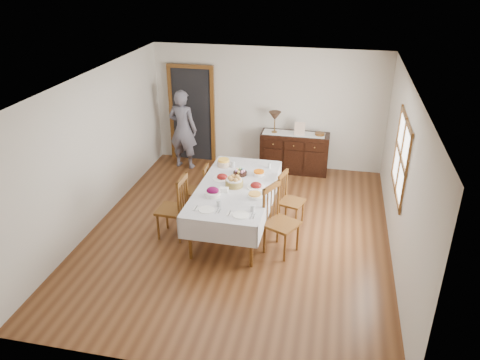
% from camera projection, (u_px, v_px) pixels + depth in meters
% --- Properties ---
extents(ground, '(6.00, 6.00, 0.00)m').
position_uv_depth(ground, '(239.00, 232.00, 7.99)').
color(ground, brown).
extents(room_shell, '(5.02, 6.02, 2.65)m').
position_uv_depth(room_shell, '(235.00, 133.00, 7.68)').
color(room_shell, silver).
rests_on(room_shell, ground).
extents(dining_table, '(1.24, 2.40, 0.82)m').
position_uv_depth(dining_table, '(235.00, 191.00, 7.80)').
color(dining_table, silver).
rests_on(dining_table, ground).
extents(chair_left_near, '(0.48, 0.48, 1.10)m').
position_uv_depth(chair_left_near, '(175.00, 207.00, 7.66)').
color(chair_left_near, '#5A3513').
rests_on(chair_left_near, ground).
extents(chair_left_far, '(0.40, 0.40, 0.91)m').
position_uv_depth(chair_left_far, '(200.00, 189.00, 8.47)').
color(chair_left_far, '#5A3513').
rests_on(chair_left_far, ground).
extents(chair_right_near, '(0.62, 0.62, 1.12)m').
position_uv_depth(chair_right_near, '(279.00, 219.00, 7.28)').
color(chair_right_near, '#5A3513').
rests_on(chair_right_near, ground).
extents(chair_right_far, '(0.49, 0.49, 0.95)m').
position_uv_depth(chair_right_far, '(289.00, 198.00, 8.08)').
color(chair_right_far, '#5A3513').
rests_on(chair_right_far, ground).
extents(sideboard, '(1.44, 0.53, 0.87)m').
position_uv_depth(sideboard, '(294.00, 152.00, 10.08)').
color(sideboard, black).
rests_on(sideboard, ground).
extents(person, '(0.63, 0.45, 1.86)m').
position_uv_depth(person, '(183.00, 127.00, 10.09)').
color(person, '#5A5764').
rests_on(person, ground).
extents(bread_basket, '(0.30, 0.30, 0.18)m').
position_uv_depth(bread_basket, '(234.00, 182.00, 7.72)').
color(bread_basket, olive).
rests_on(bread_basket, dining_table).
extents(egg_basket, '(0.24, 0.24, 0.11)m').
position_uv_depth(egg_basket, '(240.00, 173.00, 8.14)').
color(egg_basket, black).
rests_on(egg_basket, dining_table).
extents(ham_platter_a, '(0.32, 0.32, 0.11)m').
position_uv_depth(ham_platter_a, '(222.00, 177.00, 8.00)').
color(ham_platter_a, white).
rests_on(ham_platter_a, dining_table).
extents(ham_platter_b, '(0.30, 0.30, 0.11)m').
position_uv_depth(ham_platter_b, '(256.00, 186.00, 7.70)').
color(ham_platter_b, white).
rests_on(ham_platter_b, dining_table).
extents(beet_bowl, '(0.26, 0.26, 0.15)m').
position_uv_depth(beet_bowl, '(213.00, 192.00, 7.42)').
color(beet_bowl, white).
rests_on(beet_bowl, dining_table).
extents(carrot_bowl, '(0.20, 0.20, 0.09)m').
position_uv_depth(carrot_bowl, '(259.00, 173.00, 8.11)').
color(carrot_bowl, white).
rests_on(carrot_bowl, dining_table).
extents(pineapple_bowl, '(0.23, 0.23, 0.14)m').
position_uv_depth(pineapple_bowl, '(224.00, 163.00, 8.46)').
color(pineapple_bowl, '#C7AA8C').
rests_on(pineapple_bowl, dining_table).
extents(casserole_dish, '(0.23, 0.23, 0.07)m').
position_uv_depth(casserole_dish, '(255.00, 195.00, 7.38)').
color(casserole_dish, white).
rests_on(casserole_dish, dining_table).
extents(butter_dish, '(0.14, 0.09, 0.07)m').
position_uv_depth(butter_dish, '(224.00, 190.00, 7.56)').
color(butter_dish, white).
rests_on(butter_dish, dining_table).
extents(setting_left, '(0.42, 0.31, 0.10)m').
position_uv_depth(setting_left, '(210.00, 207.00, 7.06)').
color(setting_left, white).
rests_on(setting_left, dining_table).
extents(setting_right, '(0.42, 0.31, 0.10)m').
position_uv_depth(setting_right, '(244.00, 213.00, 6.92)').
color(setting_right, white).
rests_on(setting_right, dining_table).
extents(glass_far_a, '(0.07, 0.07, 0.11)m').
position_uv_depth(glass_far_a, '(233.00, 164.00, 8.43)').
color(glass_far_a, silver).
rests_on(glass_far_a, dining_table).
extents(glass_far_b, '(0.06, 0.06, 0.11)m').
position_uv_depth(glass_far_b, '(270.00, 165.00, 8.39)').
color(glass_far_b, silver).
rests_on(glass_far_b, dining_table).
extents(runner, '(1.30, 0.35, 0.01)m').
position_uv_depth(runner, '(294.00, 134.00, 9.88)').
color(runner, white).
rests_on(runner, sideboard).
extents(table_lamp, '(0.26, 0.26, 0.46)m').
position_uv_depth(table_lamp, '(275.00, 117.00, 9.79)').
color(table_lamp, brown).
rests_on(table_lamp, sideboard).
extents(picture_frame, '(0.22, 0.08, 0.28)m').
position_uv_depth(picture_frame, '(300.00, 129.00, 9.74)').
color(picture_frame, '#C9A993').
rests_on(picture_frame, sideboard).
extents(deco_bowl, '(0.20, 0.20, 0.06)m').
position_uv_depth(deco_bowl, '(320.00, 134.00, 9.78)').
color(deco_bowl, '#5A3513').
rests_on(deco_bowl, sideboard).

